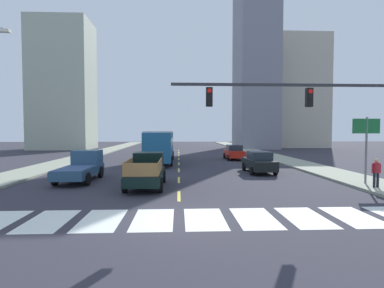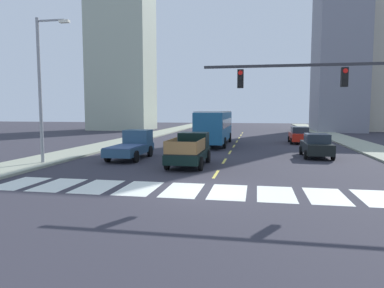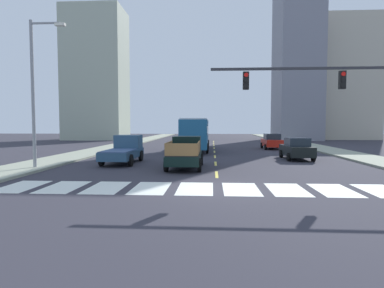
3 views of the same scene
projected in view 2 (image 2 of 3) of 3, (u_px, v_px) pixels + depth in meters
name	position (u px, v px, depth m)	size (l,w,h in m)	color
ground_plane	(205.00, 191.00, 14.92)	(160.00, 160.00, 0.00)	#302E37
sidewalk_right	(372.00, 149.00, 30.37)	(3.40, 110.00, 0.15)	gray
sidewalk_left	(112.00, 144.00, 34.69)	(3.40, 110.00, 0.15)	gray
crosswalk_stripe_0	(20.00, 183.00, 16.50)	(1.52, 2.88, 0.01)	silver
crosswalk_stripe_1	(58.00, 185.00, 16.15)	(1.52, 2.88, 0.01)	silver
crosswalk_stripe_2	(98.00, 186.00, 15.80)	(1.52, 2.88, 0.01)	silver
crosswalk_stripe_3	(139.00, 188.00, 15.44)	(1.52, 2.88, 0.01)	silver
crosswalk_stripe_4	(183.00, 190.00, 15.09)	(1.52, 2.88, 0.01)	silver
crosswalk_stripe_5	(228.00, 192.00, 14.74)	(1.52, 2.88, 0.01)	silver
crosswalk_stripe_6	(276.00, 194.00, 14.39)	(1.52, 2.88, 0.01)	silver
crosswalk_stripe_7	(326.00, 196.00, 14.03)	(1.52, 2.88, 0.01)	silver
crosswalk_stripe_8	(379.00, 198.00, 13.68)	(1.52, 2.88, 0.01)	silver
lane_dash_0	(216.00, 174.00, 18.83)	(0.16, 2.40, 0.01)	#E0CB4E
lane_dash_1	(224.00, 161.00, 23.72)	(0.16, 2.40, 0.01)	#E0CB4E
lane_dash_2	(230.00, 152.00, 28.62)	(0.16, 2.40, 0.01)	#E0CB4E
lane_dash_3	(234.00, 146.00, 33.51)	(0.16, 2.40, 0.01)	#E0CB4E
lane_dash_4	(237.00, 142.00, 38.41)	(0.16, 2.40, 0.01)	#E0CB4E
lane_dash_5	(239.00, 138.00, 43.30)	(0.16, 2.40, 0.01)	#E0CB4E
lane_dash_6	(241.00, 135.00, 48.20)	(0.16, 2.40, 0.01)	#E0CB4E
lane_dash_7	(242.00, 133.00, 53.09)	(0.16, 2.40, 0.01)	#E0CB4E
pickup_stakebed	(190.00, 150.00, 21.97)	(2.18, 5.20, 1.96)	black
pickup_dark	(132.00, 145.00, 25.06)	(2.18, 5.20, 1.96)	#2B4E6C
city_bus	(215.00, 125.00, 34.47)	(2.72, 10.80, 3.32)	#1F5D89
sedan_near_left	(316.00, 145.00, 25.57)	(2.02, 4.40, 1.72)	black
sedan_mid	(299.00, 135.00, 36.27)	(2.02, 4.40, 1.72)	red
traffic_signal_gantry	(376.00, 90.00, 15.07)	(11.29, 0.27, 6.00)	#2D2D33
streetlight_left	(42.00, 85.00, 21.62)	(2.20, 0.28, 9.00)	gray
tower_tall_centre	(340.00, 32.00, 55.53)	(7.18, 9.81, 31.55)	gray
block_mid_left	(122.00, 63.00, 60.90)	(10.29, 7.86, 23.23)	#ACB59E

